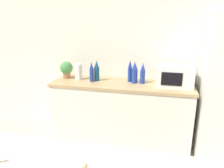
% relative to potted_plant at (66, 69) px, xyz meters
% --- Properties ---
extents(wall_back, '(8.00, 0.06, 2.55)m').
position_rel_potted_plant_xyz_m(wall_back, '(1.27, 0.28, 0.22)').
color(wall_back, silver).
rests_on(wall_back, ground_plane).
extents(back_counter, '(2.02, 0.63, 0.91)m').
position_rel_potted_plant_xyz_m(back_counter, '(0.87, -0.05, -0.60)').
color(back_counter, silver).
rests_on(back_counter, ground_plane).
extents(potted_plant, '(0.19, 0.19, 0.26)m').
position_rel_potted_plant_xyz_m(potted_plant, '(0.00, 0.00, 0.00)').
color(potted_plant, '#9E6B47').
rests_on(potted_plant, back_counter).
extents(paper_towel_roll, '(0.11, 0.11, 0.24)m').
position_rel_potted_plant_xyz_m(paper_towel_roll, '(0.21, -0.03, -0.02)').
color(paper_towel_roll, white).
rests_on(paper_towel_roll, back_counter).
extents(microwave, '(0.48, 0.37, 0.28)m').
position_rel_potted_plant_xyz_m(microwave, '(1.59, -0.03, -0.01)').
color(microwave, white).
rests_on(microwave, back_counter).
extents(back_bottle_0, '(0.08, 0.08, 0.31)m').
position_rel_potted_plant_xyz_m(back_bottle_0, '(0.49, -0.03, 0.00)').
color(back_bottle_0, navy).
rests_on(back_bottle_0, back_counter).
extents(back_bottle_1, '(0.06, 0.06, 0.33)m').
position_rel_potted_plant_xyz_m(back_bottle_1, '(0.97, 0.03, 0.01)').
color(back_bottle_1, navy).
rests_on(back_bottle_1, back_counter).
extents(back_bottle_2, '(0.06, 0.06, 0.29)m').
position_rel_potted_plant_xyz_m(back_bottle_2, '(0.43, -0.08, -0.01)').
color(back_bottle_2, navy).
rests_on(back_bottle_2, back_counter).
extents(back_bottle_3, '(0.08, 0.08, 0.31)m').
position_rel_potted_plant_xyz_m(back_bottle_3, '(1.05, -0.02, 0.00)').
color(back_bottle_3, navy).
rests_on(back_bottle_3, back_counter).
extents(back_bottle_4, '(0.07, 0.07, 0.30)m').
position_rel_potted_plant_xyz_m(back_bottle_4, '(1.16, -0.02, -0.01)').
color(back_bottle_4, navy).
rests_on(back_bottle_4, back_counter).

